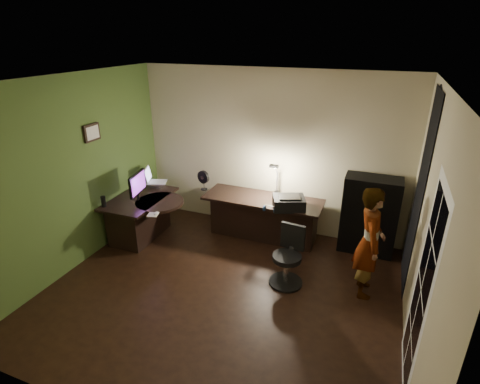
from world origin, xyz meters
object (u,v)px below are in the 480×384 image
(desk_right, at_px, (262,218))
(office_chair, at_px, (287,257))
(person, at_px, (370,243))
(desk_left, at_px, (142,217))
(cabinet, at_px, (369,215))
(monitor, at_px, (137,191))

(desk_right, height_order, office_chair, office_chair)
(person, bearing_deg, desk_left, 77.67)
(desk_left, distance_m, person, 3.60)
(cabinet, height_order, person, person)
(desk_left, height_order, monitor, monitor)
(cabinet, relative_size, office_chair, 1.48)
(desk_right, distance_m, monitor, 2.06)
(monitor, bearing_deg, cabinet, 5.27)
(desk_left, bearing_deg, desk_right, 19.55)
(desk_right, height_order, cabinet, cabinet)
(desk_right, distance_m, person, 1.94)
(desk_left, bearing_deg, office_chair, -9.01)
(desk_left, xyz_separation_m, monitor, (0.04, -0.08, 0.51))
(monitor, relative_size, office_chair, 0.63)
(cabinet, distance_m, monitor, 3.63)
(monitor, bearing_deg, desk_right, 12.06)
(desk_left, xyz_separation_m, person, (3.58, -0.16, 0.39))
(desk_left, distance_m, cabinet, 3.64)
(monitor, distance_m, person, 3.54)
(desk_left, relative_size, desk_right, 0.65)
(cabinet, height_order, monitor, cabinet)
(desk_left, xyz_separation_m, cabinet, (3.51, 0.92, 0.25))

